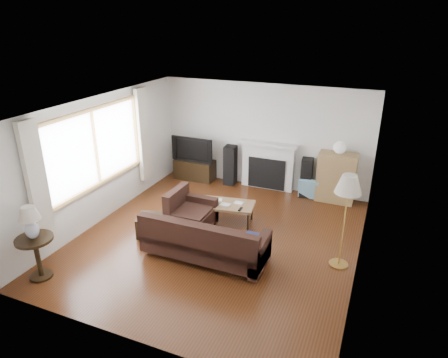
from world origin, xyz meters
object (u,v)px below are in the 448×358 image
at_px(tv_stand, 195,169).
at_px(floor_lamp, 344,222).
at_px(sectional_sofa, 205,239).
at_px(coffee_table, 227,213).
at_px(bookshelf, 336,178).
at_px(side_table, 38,258).

distance_m(tv_stand, floor_lamp, 4.70).
height_order(tv_stand, sectional_sofa, sectional_sofa).
distance_m(coffee_table, floor_lamp, 2.47).
bearing_deg(tv_stand, coffee_table, -48.28).
bearing_deg(bookshelf, coffee_table, -134.79).
relative_size(tv_stand, floor_lamp, 0.62).
xyz_separation_m(sectional_sofa, floor_lamp, (2.17, 0.67, 0.44)).
distance_m(sectional_sofa, floor_lamp, 2.31).
relative_size(tv_stand, bookshelf, 0.89).
xyz_separation_m(tv_stand, side_table, (-0.43, -4.67, 0.11)).
xyz_separation_m(sectional_sofa, side_table, (-2.20, -1.52, -0.02)).
bearing_deg(bookshelf, tv_stand, -179.47).
relative_size(sectional_sofa, floor_lamp, 1.41).
distance_m(tv_stand, side_table, 4.69).
height_order(bookshelf, sectional_sofa, bookshelf).
bearing_deg(bookshelf, sectional_sofa, -118.27).
height_order(sectional_sofa, coffee_table, sectional_sofa).
relative_size(tv_stand, coffee_table, 0.93).
relative_size(bookshelf, side_table, 1.57).
bearing_deg(tv_stand, bookshelf, 0.53).
bearing_deg(tv_stand, side_table, -95.21).
bearing_deg(side_table, sectional_sofa, 34.56).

